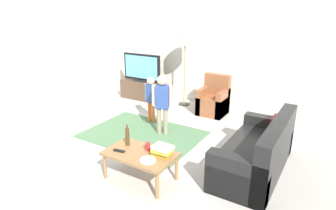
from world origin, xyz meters
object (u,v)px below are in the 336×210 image
Objects in this scene: armchair at (214,101)px; bottle at (127,136)px; couch at (260,154)px; soda_can at (148,147)px; tv_stand at (143,90)px; book_stack at (162,151)px; tv_remote at (119,151)px; floor_lamp at (185,43)px; child_center at (162,99)px; plate at (148,160)px; child_near_tv at (151,95)px; tv at (142,68)px; coffee_table at (140,156)px.

bottle is (-0.13, -2.95, 0.26)m from armchair.
couch is 1.67m from soda_can.
tv_stand is 3.93m from book_stack.
tv_stand is at bearing 127.38° from soda_can.
tv_remote is at bearing -144.32° from couch.
tv_remote is at bearing -58.85° from tv_stand.
bottle is at bearing -92.47° from armchair.
tv_remote is at bearing -159.47° from book_stack.
child_center is (0.47, -1.76, -0.84)m from floor_lamp.
tv_stand is 0.67× the size of couch.
armchair is at bearing 97.06° from plate.
couch is 2.65m from child_near_tv.
couch is at bearing 30.11° from bottle.
soda_can is at bearing -56.58° from child_near_tv.
tv_stand is 4.14m from couch.
book_stack is (1.36, -3.15, -1.05)m from floor_lamp.
child_center is 1.52m from soda_can.
child_center reaches higher than book_stack.
book_stack is at bearing -49.59° from tv.
child_near_tv is 0.67m from child_center.
armchair is 0.77× the size of child_center.
coffee_table is at bearing -112.62° from soda_can.
child_near_tv reaches higher than tv_remote.
floor_lamp is 10.47× the size of tv_remote.
floor_lamp is (-0.88, 0.19, 1.25)m from armchair.
plate is at bearing -54.65° from soda_can.
tv reaches higher than child_center.
tv is 0.94× the size of child_center.
armchair is at bearing -12.23° from floor_lamp.
tv is at bearing 127.42° from plate.
tv reaches higher than tv_remote.
coffee_table is (0.58, -1.49, -0.33)m from child_center.
child_center is at bearing 101.44° from bottle.
child_center is 5.31× the size of plate.
floor_lamp is (1.17, 0.17, 0.70)m from tv.
tv_remote is (-1.68, -1.20, 0.14)m from couch.
armchair is 5.29× the size of tv_remote.
floor_lamp is 6.40× the size of book_stack.
tv is 3.74m from soda_can.
child_center reaches higher than child_near_tv.
tv reaches higher than soda_can.
couch is 1.01× the size of floor_lamp.
couch is at bearing -41.41° from floor_lamp.
soda_can is (0.35, 0.02, -0.08)m from bottle.
tv_remote is 0.41m from soda_can.
coffee_table is 5.88× the size of tv_remote.
tv_stand is 1.33× the size of armchair.
book_stack is at bearing -4.34° from soda_can.
bottle is at bearing -76.49° from floor_lamp.
bottle is at bearing -57.30° from tv_stand.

